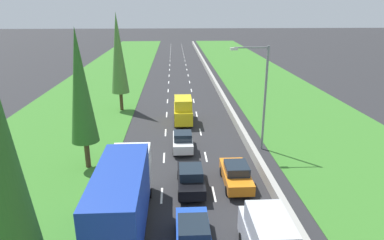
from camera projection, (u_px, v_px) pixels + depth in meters
ground_plane at (179, 79)px, 59.72m from camera, size 300.00×300.00×0.00m
grass_verge_left at (106, 79)px, 59.08m from camera, size 14.00×140.00×0.04m
grass_verge_right at (260, 78)px, 60.42m from camera, size 14.00×140.00×0.04m
median_barrier at (211, 76)px, 59.87m from camera, size 0.44×120.00×0.85m
lane_markings at (179, 79)px, 59.71m from camera, size 3.64×116.00×0.01m
blue_sedan_centre_lane at (193, 236)px, 17.40m from camera, size 1.82×4.50×1.64m
black_sedan_centre_lane at (191, 178)px, 23.27m from camera, size 1.82×4.50×1.64m
white_hatchback_centre_lane_fourth at (183, 141)px, 29.65m from camera, size 1.74×3.90×1.72m
yellow_van_centre_lane at (183, 110)px, 36.59m from camera, size 1.96×4.90×2.82m
blue_box_truck_left_lane at (123, 197)px, 18.35m from camera, size 2.46×9.40×4.18m
orange_sedan_right_lane at (236, 174)px, 23.81m from camera, size 1.82×4.50×1.64m
poplar_tree_second at (80, 87)px, 24.70m from camera, size 2.07×2.07×10.72m
poplar_tree_third at (118, 54)px, 39.41m from camera, size 2.09×2.09×11.49m
street_light_mast at (261, 91)px, 28.50m from camera, size 3.20×0.28×9.00m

